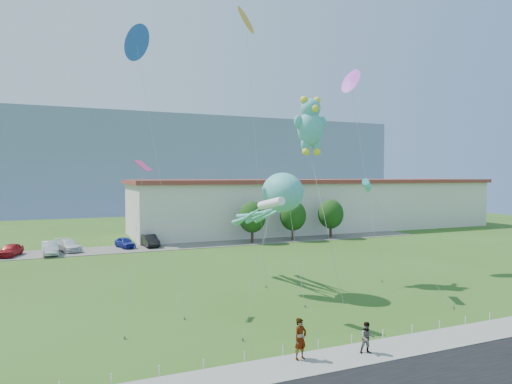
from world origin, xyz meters
TOP-DOWN VIEW (x-y plane):
  - ground at (0.00, 0.00)m, footprint 160.00×160.00m
  - sidewalk at (0.00, -2.75)m, footprint 80.00×2.50m
  - parking_strip at (0.00, 35.00)m, footprint 70.00×6.00m
  - hill_ridge at (0.00, 120.00)m, footprint 160.00×50.00m
  - warehouse at (26.00, 44.00)m, footprint 61.00×15.00m
  - rope_fence at (0.00, -1.30)m, footprint 26.05×0.05m
  - tree_near at (10.00, 34.00)m, footprint 3.60×3.60m
  - tree_mid at (16.00, 34.00)m, footprint 3.60×3.60m
  - tree_far at (22.00, 34.00)m, footprint 3.60×3.60m
  - pedestrian_left at (-2.53, -2.22)m, footprint 0.81×0.65m
  - pedestrian_right at (0.82, -2.86)m, footprint 0.89×0.78m
  - parked_car_red at (-18.12, 34.74)m, footprint 2.70×4.26m
  - parked_car_silver at (-14.18, 34.02)m, footprint 1.87×4.55m
  - parked_car_white at (-12.26, 35.81)m, footprint 3.28×5.02m
  - parked_car_blue at (-5.90, 35.93)m, footprint 2.44×3.98m
  - parked_car_black at (-2.97, 35.77)m, footprint 1.88×4.48m
  - octopus_kite at (2.17, 10.52)m, footprint 2.90×10.83m
  - teddy_bear_kite at (6.42, 12.56)m, footprint 3.11×8.35m
  - small_kite_white at (-1.33, 3.72)m, footprint 3.07×3.62m
  - small_kite_blue at (-7.19, 15.97)m, footprint 2.13×10.93m
  - small_kite_pink at (-8.15, 8.53)m, footprint 2.56×5.73m
  - small_kite_cyan at (7.83, 6.62)m, footprint 3.30×6.55m
  - small_kite_purple at (12.53, 15.53)m, footprint 2.16×7.10m
  - small_kite_orange at (2.43, 16.96)m, footprint 1.80×6.45m

SIDE VIEW (x-z plane):
  - ground at x=0.00m, z-range 0.00..0.00m
  - parking_strip at x=0.00m, z-range 0.00..0.06m
  - sidewalk at x=0.00m, z-range 0.00..0.10m
  - rope_fence at x=0.00m, z-range 0.00..0.50m
  - parked_car_blue at x=-5.90m, z-range 0.06..1.33m
  - parked_car_red at x=-18.12m, z-range 0.06..1.41m
  - parked_car_white at x=-12.26m, z-range 0.06..1.41m
  - parked_car_black at x=-2.97m, z-range 0.06..1.50m
  - parked_car_silver at x=-14.18m, z-range 0.06..1.53m
  - pedestrian_right at x=0.82m, z-range 0.10..1.63m
  - pedestrian_left at x=-2.53m, z-range 0.10..2.05m
  - tree_near at x=10.00m, z-range 0.65..6.12m
  - tree_mid at x=16.00m, z-range 0.65..6.12m
  - tree_far at x=22.00m, z-range 0.65..6.12m
  - warehouse at x=26.00m, z-range 0.02..8.22m
  - octopus_kite at x=2.17m, z-range 2.30..11.30m
  - small_kite_white at x=-1.33m, z-range 3.29..10.85m
  - small_kite_cyan at x=7.83m, z-range 3.76..12.28m
  - small_kite_pink at x=-8.15m, z-range 3.50..13.35m
  - hill_ridge at x=0.00m, z-range 0.00..25.00m
  - teddy_bear_kite at x=6.42m, z-range 5.38..20.79m
  - small_kite_purple at x=12.53m, z-range 8.12..26.60m
  - small_kite_blue at x=-7.19m, z-range 8.77..28.74m
  - small_kite_orange at x=2.43m, z-range 10.31..33.63m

